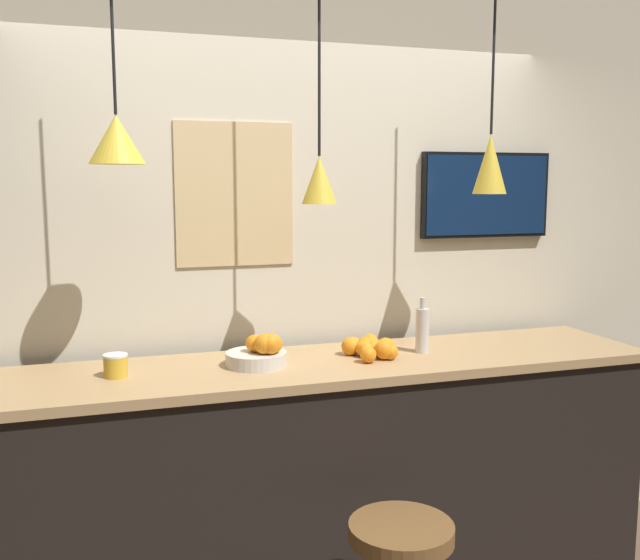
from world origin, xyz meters
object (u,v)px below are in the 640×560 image
juice_bottle (422,329)px  mounted_tv (486,195)px  spread_jar (116,366)px  fruit_bowl (260,353)px

juice_bottle → mounted_tv: bearing=34.8°
spread_jar → fruit_bowl: bearing=-1.3°
fruit_bowl → juice_bottle: bearing=1.0°
fruit_bowl → mounted_tv: size_ratio=0.36×
juice_bottle → mounted_tv: 0.86m
fruit_bowl → spread_jar: size_ratio=2.68×
mounted_tv → spread_jar: bearing=-169.0°
fruit_bowl → mounted_tv: mounted_tv is taller
spread_jar → mounted_tv: size_ratio=0.13×
fruit_bowl → mounted_tv: (1.26, 0.37, 0.64)m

